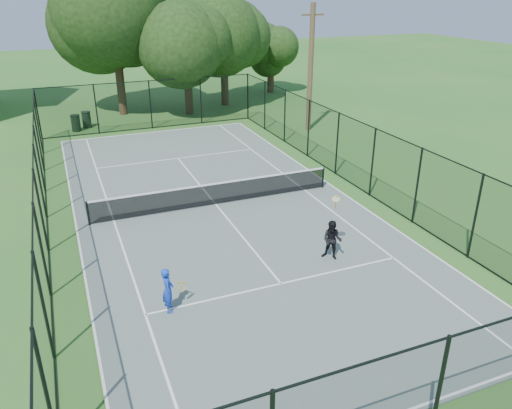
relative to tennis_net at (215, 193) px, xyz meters
name	(u,v)px	position (x,y,z in m)	size (l,w,h in m)	color
ground	(216,206)	(0.00, 0.00, -0.58)	(120.00, 120.00, 0.00)	#276623
tennis_court	(216,205)	(0.00, 0.00, -0.55)	(11.00, 24.00, 0.06)	slate
tennis_net	(215,193)	(0.00, 0.00, 0.00)	(10.08, 0.08, 0.95)	black
fence	(215,172)	(0.00, 0.00, 0.92)	(13.10, 26.10, 3.00)	black
tree_near_left	(114,24)	(-1.11, 17.51, 5.40)	(7.45, 7.45, 9.72)	#332114
tree_near_mid	(185,36)	(3.22, 15.92, 4.62)	(6.45, 6.45, 8.44)	#332114
tree_near_right	(223,34)	(6.47, 17.66, 4.53)	(5.82, 5.82, 8.04)	#332114
tree_far_right	(271,54)	(11.57, 20.75, 2.54)	(3.82, 3.82, 5.06)	#332114
trash_bin_left	(76,123)	(-4.48, 14.12, -0.06)	(0.58, 0.58, 1.02)	black
trash_bin_right	(87,119)	(-3.79, 14.76, -0.06)	(0.58, 0.58, 1.02)	black
utility_pole	(311,68)	(8.98, 9.00, 3.20)	(1.40, 0.30, 7.43)	#4C3823
player_blue	(168,290)	(-3.44, -6.43, 0.14)	(0.77, 0.52, 1.33)	#163AC2
player_black	(332,240)	(2.19, -5.62, 0.16)	(0.82, 0.90, 2.05)	black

